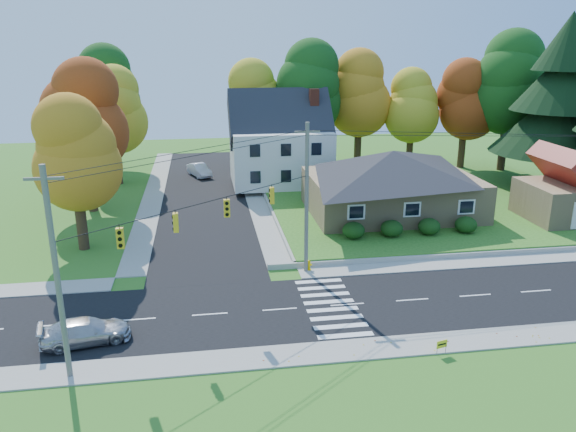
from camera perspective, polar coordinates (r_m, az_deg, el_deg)
The scene contains 26 objects.
ground at distance 33.49m, azimuth 6.04°, elevation -8.96°, with size 120.00×120.00×0.00m, color #3D7923.
road_main at distance 33.49m, azimuth 6.04°, elevation -8.94°, with size 90.00×8.00×0.02m, color black.
road_cross at distance 56.90m, azimuth -8.51°, elevation 2.16°, with size 8.00×44.00×0.02m, color black.
sidewalk_north at distance 37.88m, azimuth 4.13°, elevation -5.59°, with size 90.00×2.00×0.08m, color #9C9A90.
sidewalk_south at distance 29.26m, azimuth 8.57°, elevation -13.16°, with size 90.00×2.00×0.08m, color #9C9A90.
lawn at distance 56.10m, azimuth 13.52°, elevation 1.90°, with size 30.00×30.00×0.50m, color #3D7923.
ranch_house at distance 49.08m, azimuth 10.50°, elevation 3.53°, with size 14.60×10.60×5.40m.
colonial_house at distance 58.40m, azimuth -0.76°, elevation 7.35°, with size 10.40×8.40×9.60m.
garage at distance 52.14m, azimuth 26.66°, elevation 2.28°, with size 7.30×6.30×4.60m.
hedge_row at distance 43.91m, azimuth 12.35°, elevation -1.14°, with size 10.70×1.70×1.27m.
traffic_infrastructure at distance 32.75m, azimuth 5.47°, elevation 0.16°, with size 38.10×10.66×10.00m.
tree_lot_0 at distance 63.55m, azimuth -3.42°, elevation 11.54°, with size 6.72×6.72×12.51m.
tree_lot_1 at distance 63.30m, azimuth 2.20°, elevation 12.72°, with size 7.84×7.84×14.60m.
tree_lot_2 at distance 65.72m, azimuth 7.29°, elevation 12.20°, with size 7.28×7.28×13.56m.
tree_lot_3 at distance 66.81m, azimuth 12.53°, elevation 10.89°, with size 6.16×6.16×11.47m.
tree_lot_4 at distance 68.23m, azimuth 17.67°, elevation 11.18°, with size 6.72×6.72×12.51m.
tree_lot_5 at distance 68.19m, azimuth 21.66°, elevation 12.44°, with size 8.40×8.40×15.64m.
conifer_east_a at distance 62.04m, azimuth 26.07°, elevation 10.70°, with size 12.80×12.80×16.96m.
tree_west_0 at distance 42.60m, azimuth -20.96°, elevation 5.91°, with size 6.16×6.16×11.47m.
tree_west_1 at distance 52.29m, azimuth -20.05°, elevation 9.42°, with size 7.28×7.28×13.56m.
tree_west_2 at distance 61.99m, azimuth -17.38°, elevation 10.18°, with size 6.72×6.72×12.51m.
tree_west_3 at distance 70.03m, azimuth -18.22°, elevation 11.93°, with size 7.84×7.84×14.60m.
silver_sedan at distance 30.93m, azimuth -19.87°, elevation -10.95°, with size 1.82×4.48×1.30m, color #ADAEB5.
white_car at distance 64.59m, azimuth -9.00°, elevation 4.63°, with size 1.50×4.30×1.42m, color #AAACBC.
fire_hydrant at distance 37.81m, azimuth 2.13°, elevation -5.07°, with size 0.43×0.34×0.76m.
yard_sign at distance 29.28m, azimuth 15.37°, elevation -12.47°, with size 0.60×0.18×0.76m.
Camera 1 is at (-8.01, -28.93, 14.86)m, focal length 35.00 mm.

